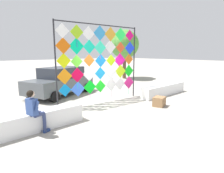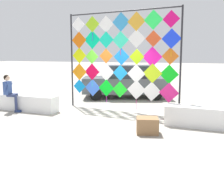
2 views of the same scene
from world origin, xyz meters
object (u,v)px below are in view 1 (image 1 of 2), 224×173
Objects in this scene: seated_vendor at (35,109)px; tree_palm_like at (125,44)px; parked_car at (61,81)px; kite_display_rack at (101,59)px; cardboard_box_large at (159,102)px.

tree_palm_like is at bearing 31.56° from seated_vendor.
parked_car reaches higher than seated_vendor.
kite_display_rack is 4.69m from seated_vendor.
kite_display_rack reaches higher than cardboard_box_large.
cardboard_box_large is (5.74, -0.81, -0.65)m from seated_vendor.
tree_palm_like is (8.36, 2.40, 2.55)m from parked_car.
tree_palm_like reaches higher than cardboard_box_large.
parked_car is (-0.71, 3.09, -1.44)m from kite_display_rack.
cardboard_box_large is at bearing -67.41° from parked_car.
cardboard_box_large is at bearing -126.81° from tree_palm_like.
kite_display_rack is at bearing -77.02° from parked_car.
seated_vendor is 0.31× the size of tree_palm_like.
seated_vendor reaches higher than cardboard_box_large.
tree_palm_like is at bearing 35.67° from kite_display_rack.
parked_car is at bearing 102.98° from kite_display_rack.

